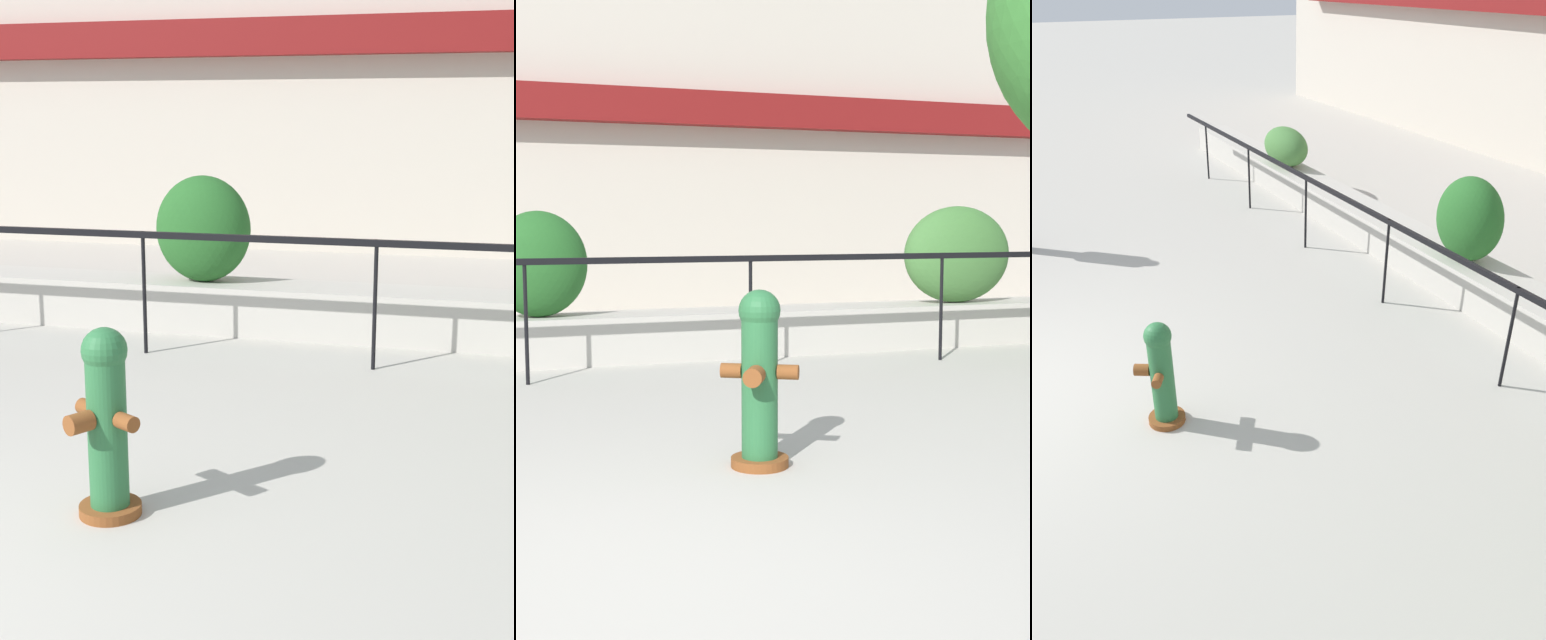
# 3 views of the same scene
# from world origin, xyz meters

# --- Properties ---
(planter_wall_low) EXTENTS (18.00, 0.70, 0.50)m
(planter_wall_low) POSITION_xyz_m (0.00, 6.00, 0.25)
(planter_wall_low) COLOR #B7B2A8
(planter_wall_low) RESTS_ON ground
(fence_railing_segment) EXTENTS (15.00, 0.05, 1.15)m
(fence_railing_segment) POSITION_xyz_m (-0.00, 4.90, 1.02)
(fence_railing_segment) COLOR black
(fence_railing_segment) RESTS_ON ground
(hedge_bush_1) EXTENTS (1.00, 0.69, 1.09)m
(hedge_bush_1) POSITION_xyz_m (0.22, 6.00, 1.05)
(hedge_bush_1) COLOR #235B23
(hedge_bush_1) RESTS_ON planter_wall_low
(fire_hydrant) EXTENTS (0.48, 0.49, 1.08)m
(fire_hydrant) POSITION_xyz_m (1.11, 1.60, 0.55)
(fire_hydrant) COLOR brown
(fire_hydrant) RESTS_ON ground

